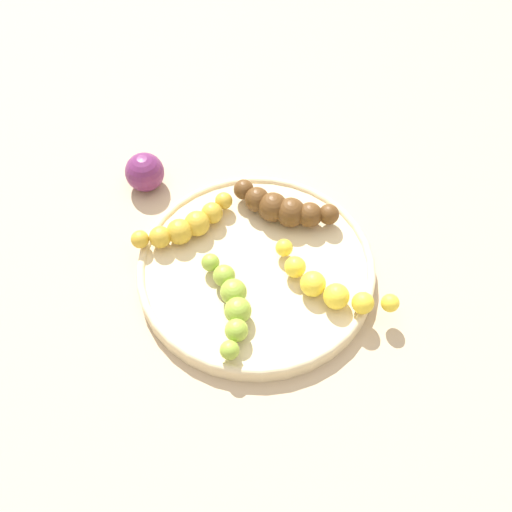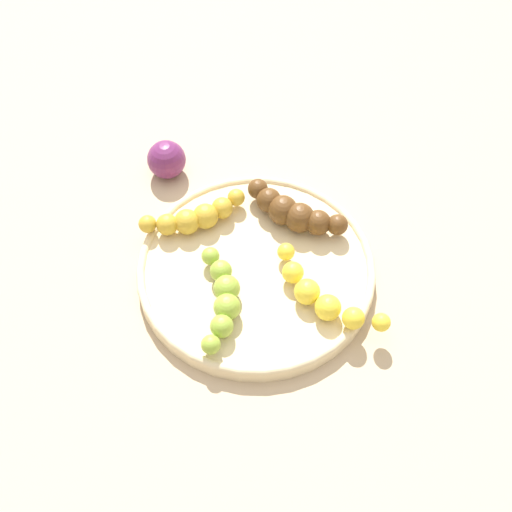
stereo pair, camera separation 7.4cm
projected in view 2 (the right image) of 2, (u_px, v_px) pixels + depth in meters
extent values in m
plane|color=tan|center=(256.00, 274.00, 0.77)|extent=(2.40, 2.40, 0.00)
cylinder|color=beige|center=(256.00, 270.00, 0.76)|extent=(0.29, 0.29, 0.02)
torus|color=beige|center=(256.00, 266.00, 0.75)|extent=(0.29, 0.29, 0.01)
sphere|color=#593819|center=(258.00, 189.00, 0.80)|extent=(0.03, 0.03, 0.03)
sphere|color=#593819|center=(269.00, 200.00, 0.79)|extent=(0.03, 0.03, 0.03)
sphere|color=#593819|center=(283.00, 210.00, 0.78)|extent=(0.04, 0.04, 0.04)
sphere|color=#593819|center=(300.00, 218.00, 0.77)|extent=(0.04, 0.04, 0.04)
sphere|color=#593819|center=(318.00, 223.00, 0.77)|extent=(0.03, 0.03, 0.03)
sphere|color=#593819|center=(337.00, 225.00, 0.76)|extent=(0.03, 0.03, 0.03)
sphere|color=gold|center=(147.00, 224.00, 0.77)|extent=(0.02, 0.02, 0.02)
sphere|color=gold|center=(167.00, 224.00, 0.77)|extent=(0.03, 0.03, 0.03)
sphere|color=gold|center=(187.00, 222.00, 0.77)|extent=(0.03, 0.03, 0.03)
sphere|color=gold|center=(206.00, 216.00, 0.77)|extent=(0.03, 0.03, 0.03)
sphere|color=gold|center=(222.00, 208.00, 0.78)|extent=(0.03, 0.03, 0.03)
sphere|color=gold|center=(236.00, 197.00, 0.79)|extent=(0.02, 0.02, 0.02)
sphere|color=#8CAD38|center=(211.00, 345.00, 0.67)|extent=(0.02, 0.02, 0.02)
sphere|color=#8CAD38|center=(222.00, 326.00, 0.69)|extent=(0.03, 0.03, 0.03)
sphere|color=#8CAD38|center=(227.00, 307.00, 0.70)|extent=(0.03, 0.03, 0.03)
sphere|color=#8CAD38|center=(227.00, 288.00, 0.71)|extent=(0.03, 0.03, 0.03)
sphere|color=#8CAD38|center=(221.00, 271.00, 0.73)|extent=(0.03, 0.03, 0.03)
sphere|color=#8CAD38|center=(210.00, 256.00, 0.74)|extent=(0.02, 0.02, 0.02)
sphere|color=yellow|center=(286.00, 252.00, 0.74)|extent=(0.02, 0.02, 0.02)
sphere|color=yellow|center=(293.00, 272.00, 0.73)|extent=(0.03, 0.03, 0.03)
sphere|color=yellow|center=(307.00, 292.00, 0.71)|extent=(0.03, 0.03, 0.03)
sphere|color=yellow|center=(328.00, 308.00, 0.70)|extent=(0.03, 0.03, 0.03)
sphere|color=yellow|center=(353.00, 318.00, 0.69)|extent=(0.03, 0.03, 0.03)
sphere|color=yellow|center=(381.00, 322.00, 0.69)|extent=(0.02, 0.02, 0.02)
sphere|color=#662659|center=(167.00, 160.00, 0.84)|extent=(0.05, 0.05, 0.05)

